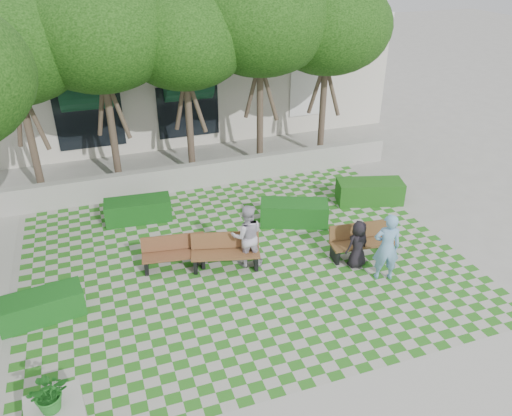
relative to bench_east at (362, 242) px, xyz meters
name	(u,v)px	position (x,y,z in m)	size (l,w,h in m)	color
ground	(257,283)	(-3.24, -0.24, -0.47)	(90.00, 90.00, 0.00)	gray
lawn	(245,262)	(-3.24, 0.76, -0.46)	(12.00, 12.00, 0.00)	#2B721E
retaining_wall	(201,175)	(-3.24, 5.96, -0.02)	(15.00, 0.36, 0.90)	#9E9B93
bench_east	(362,242)	(0.00, 0.00, 0.00)	(1.89, 0.80, 0.97)	brown
bench_mid	(225,252)	(-3.81, 0.75, 0.01)	(1.96, 1.07, 0.98)	brown
bench_west	(174,253)	(-5.15, 1.21, -0.03)	(1.79, 0.81, 0.91)	brown
hedge_east	(370,192)	(1.95, 2.83, -0.08)	(2.21, 0.88, 0.77)	#194E14
hedge_midright	(294,213)	(-1.08, 2.34, -0.09)	(2.12, 0.85, 0.74)	#144B16
hedge_midleft	(138,210)	(-5.74, 4.19, -0.10)	(2.07, 0.83, 0.72)	#124615
hedge_west	(42,307)	(-8.55, 0.15, -0.13)	(1.92, 0.77, 0.67)	#144C18
person_blue	(387,247)	(0.03, -1.14, 0.51)	(0.71, 0.47, 1.95)	#70A3CD
person_dark	(358,244)	(-0.37, -0.40, 0.23)	(0.68, 0.44, 1.40)	black
person_white	(247,236)	(-3.21, 0.69, 0.45)	(0.89, 0.69, 1.83)	#BDB5C7
tree_row	(135,45)	(-5.10, 5.71, 4.71)	(17.70, 13.40, 7.41)	#47382B
building	(178,68)	(-2.31, 13.84, 2.05)	(18.00, 8.92, 5.15)	beige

